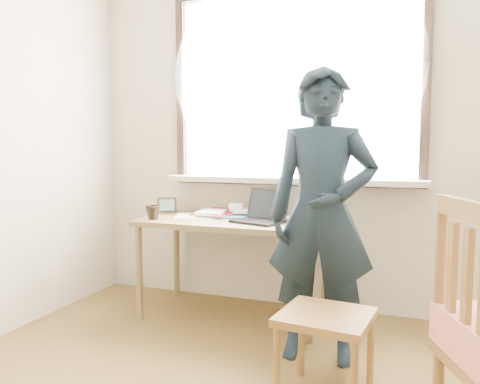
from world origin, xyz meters
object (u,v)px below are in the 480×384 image
(desk, at_px, (234,230))
(mug_dark, at_px, (153,212))
(person, at_px, (322,215))
(mug_white, at_px, (236,209))
(laptop, at_px, (262,214))
(work_chair, at_px, (326,327))

(desk, xyz_separation_m, mug_dark, (-0.52, -0.18, 0.12))
(person, bearing_deg, mug_white, 132.77)
(laptop, xyz_separation_m, mug_dark, (-0.73, -0.15, -0.00))
(desk, height_order, mug_white, mug_white)
(laptop, xyz_separation_m, mug_white, (-0.28, 0.26, -0.01))
(laptop, xyz_separation_m, work_chair, (0.57, -0.83, -0.38))
(mug_dark, height_order, person, person)
(mug_white, distance_m, mug_dark, 0.61)
(person, bearing_deg, mug_dark, 162.24)
(desk, bearing_deg, mug_white, 106.46)
(person, bearing_deg, work_chair, -82.38)
(laptop, height_order, person, person)
(laptop, xyz_separation_m, person, (0.46, -0.40, 0.07))
(laptop, height_order, mug_dark, laptop)
(desk, bearing_deg, mug_dark, -160.71)
(work_chair, xyz_separation_m, person, (-0.10, 0.43, 0.45))
(mug_white, relative_size, person, 0.07)
(desk, xyz_separation_m, laptop, (0.21, -0.04, 0.12))
(desk, xyz_separation_m, work_chair, (0.78, -0.87, -0.26))
(laptop, distance_m, mug_white, 0.38)
(laptop, distance_m, mug_dark, 0.75)
(work_chair, bearing_deg, mug_white, 127.78)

